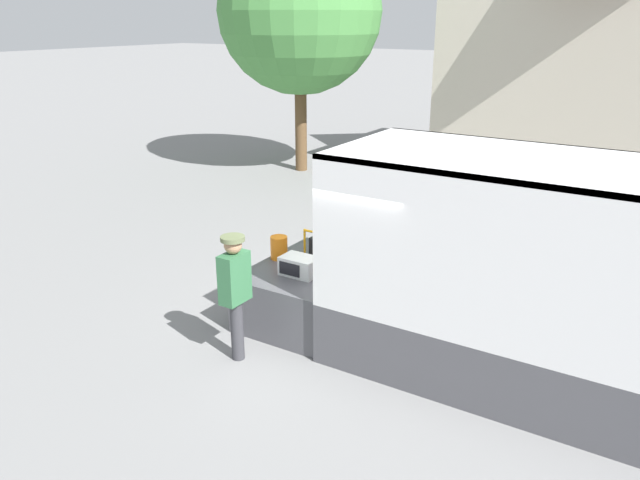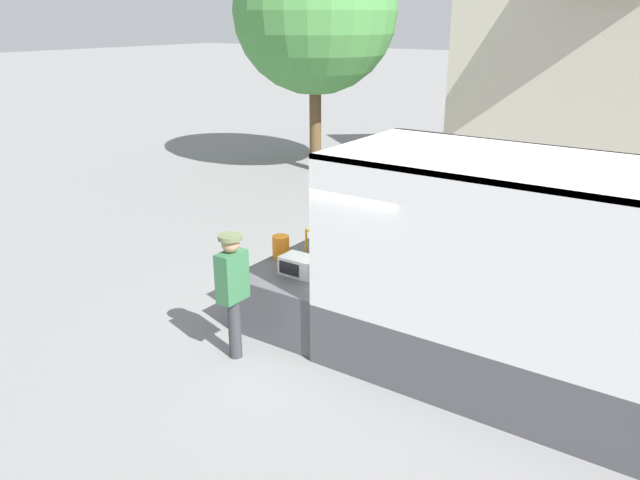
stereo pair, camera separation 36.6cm
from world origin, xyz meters
name	(u,v)px [view 1 (the left image)]	position (x,y,z in m)	size (l,w,h in m)	color
ground_plane	(353,329)	(0.00, 0.00, 0.00)	(160.00, 160.00, 0.00)	gray
box_truck	(625,340)	(3.72, 0.00, 0.89)	(6.51, 2.29, 2.94)	navy
tailgate_deck	(311,292)	(-0.78, 0.00, 0.44)	(1.56, 2.18, 0.88)	#4C4C51
microwave	(300,266)	(-0.73, -0.38, 1.02)	(0.56, 0.39, 0.28)	white
portable_generator	(333,249)	(-0.61, 0.39, 1.08)	(0.73, 0.52, 0.53)	black
orange_bucket	(279,248)	(-1.38, 0.01, 1.07)	(0.27, 0.27, 0.37)	orange
worker_person	(235,285)	(-0.95, -1.63, 1.13)	(0.33, 0.44, 1.83)	#38383D
house_backdrop	(602,43)	(1.12, 12.22, 3.84)	(7.88, 6.49, 7.53)	beige
street_tree	(300,11)	(-6.56, 8.42, 4.70)	(4.79, 4.79, 7.10)	brown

